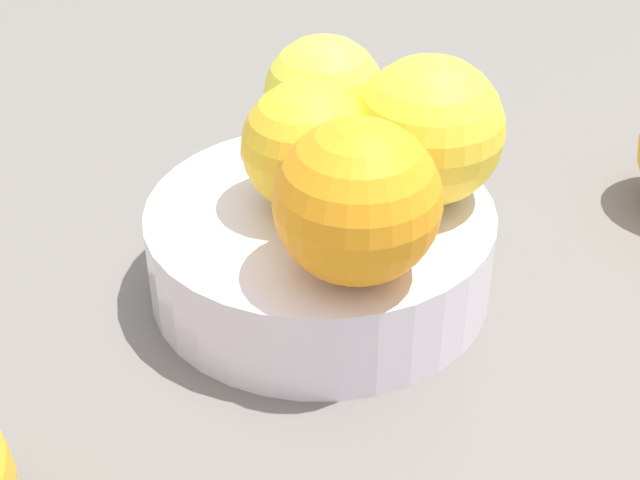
# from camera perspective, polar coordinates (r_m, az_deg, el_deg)

# --- Properties ---
(ground_plane) EXTENTS (1.10, 1.10, 0.02)m
(ground_plane) POSITION_cam_1_polar(r_m,az_deg,el_deg) (0.49, -0.00, -3.64)
(ground_plane) COLOR #66605B
(fruit_bowl) EXTENTS (0.17, 0.17, 0.05)m
(fruit_bowl) POSITION_cam_1_polar(r_m,az_deg,el_deg) (0.47, -0.00, -0.58)
(fruit_bowl) COLOR silver
(fruit_bowl) RESTS_ON ground_plane
(orange_in_bowl_0) EXTENTS (0.07, 0.07, 0.07)m
(orange_in_bowl_0) POSITION_cam_1_polar(r_m,az_deg,el_deg) (0.39, 2.24, 2.30)
(orange_in_bowl_0) COLOR orange
(orange_in_bowl_0) RESTS_ON fruit_bowl
(orange_in_bowl_1) EXTENTS (0.06, 0.06, 0.06)m
(orange_in_bowl_1) POSITION_cam_1_polar(r_m,az_deg,el_deg) (0.44, -0.99, 5.49)
(orange_in_bowl_1) COLOR yellow
(orange_in_bowl_1) RESTS_ON fruit_bowl
(orange_in_bowl_2) EXTENTS (0.07, 0.07, 0.07)m
(orange_in_bowl_2) POSITION_cam_1_polar(r_m,az_deg,el_deg) (0.45, 6.50, 6.50)
(orange_in_bowl_2) COLOR yellow
(orange_in_bowl_2) RESTS_ON fruit_bowl
(orange_in_bowl_3) EXTENTS (0.06, 0.06, 0.06)m
(orange_in_bowl_3) POSITION_cam_1_polar(r_m,az_deg,el_deg) (0.49, 0.24, 8.62)
(orange_in_bowl_3) COLOR yellow
(orange_in_bowl_3) RESTS_ON fruit_bowl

